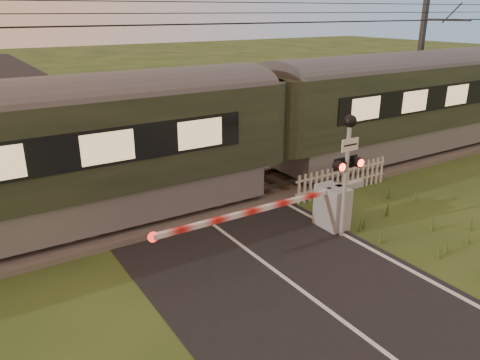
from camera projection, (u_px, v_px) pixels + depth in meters
ground at (322, 307)px, 9.86m from camera, size 160.00×160.00×0.00m
road at (330, 312)px, 9.68m from camera, size 6.00×140.00×0.03m
track_bed at (186, 203)px, 14.99m from camera, size 140.00×3.40×0.39m
overhead_wires at (177, 16)px, 13.05m from camera, size 120.00×0.62×0.62m
train at (264, 124)px, 15.77m from camera, size 42.74×2.95×3.98m
boom_gate at (326, 207)px, 13.13m from camera, size 6.64×0.95×1.26m
crossing_signal at (348, 155)px, 12.13m from camera, size 0.87×0.35×3.40m
picket_fence at (343, 179)px, 15.86m from camera, size 4.04×0.08×0.97m
catenary_mast at (420, 61)px, 22.50m from camera, size 0.21×2.46×6.83m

